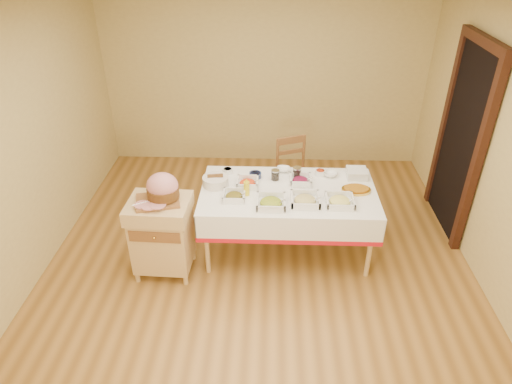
% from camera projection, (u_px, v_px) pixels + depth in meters
% --- Properties ---
extents(room_shell, '(5.00, 5.00, 5.00)m').
position_uv_depth(room_shell, '(259.00, 156.00, 4.20)').
color(room_shell, olive).
rests_on(room_shell, ground).
extents(doorway, '(0.09, 1.10, 2.20)m').
position_uv_depth(doorway, '(462.00, 138.00, 5.00)').
color(doorway, black).
rests_on(doorway, ground).
extents(dining_table, '(1.82, 1.02, 0.76)m').
position_uv_depth(dining_table, '(288.00, 203.00, 4.81)').
color(dining_table, tan).
rests_on(dining_table, ground).
extents(butcher_cart, '(0.62, 0.52, 0.84)m').
position_uv_depth(butcher_cart, '(162.00, 233.00, 4.57)').
color(butcher_cart, tan).
rests_on(butcher_cart, ground).
extents(dining_chair, '(0.52, 0.51, 0.91)m').
position_uv_depth(dining_chair, '(294.00, 174.00, 5.63)').
color(dining_chair, brown).
rests_on(dining_chair, ground).
extents(ham_on_board, '(0.43, 0.41, 0.29)m').
position_uv_depth(ham_on_board, '(162.00, 189.00, 4.34)').
color(ham_on_board, brown).
rests_on(ham_on_board, butcher_cart).
extents(serving_dish_a, '(0.23, 0.22, 0.10)m').
position_uv_depth(serving_dish_a, '(234.00, 196.00, 4.57)').
color(serving_dish_a, silver).
rests_on(serving_dish_a, dining_table).
extents(serving_dish_b, '(0.28, 0.28, 0.12)m').
position_uv_depth(serving_dish_b, '(271.00, 202.00, 4.46)').
color(serving_dish_b, silver).
rests_on(serving_dish_b, dining_table).
extents(serving_dish_c, '(0.28, 0.28, 0.12)m').
position_uv_depth(serving_dish_c, '(305.00, 200.00, 4.50)').
color(serving_dish_c, silver).
rests_on(serving_dish_c, dining_table).
extents(serving_dish_d, '(0.27, 0.27, 0.10)m').
position_uv_depth(serving_dish_d, '(340.00, 201.00, 4.49)').
color(serving_dish_d, silver).
rests_on(serving_dish_d, dining_table).
extents(serving_dish_e, '(0.24, 0.22, 0.11)m').
position_uv_depth(serving_dish_e, '(248.00, 183.00, 4.79)').
color(serving_dish_e, silver).
rests_on(serving_dish_e, dining_table).
extents(serving_dish_f, '(0.24, 0.23, 0.11)m').
position_uv_depth(serving_dish_f, '(301.00, 180.00, 4.84)').
color(serving_dish_f, silver).
rests_on(serving_dish_f, dining_table).
extents(small_bowl_left, '(0.11, 0.11, 0.05)m').
position_uv_depth(small_bowl_left, '(228.00, 170.00, 5.04)').
color(small_bowl_left, silver).
rests_on(small_bowl_left, dining_table).
extents(small_bowl_mid, '(0.13, 0.13, 0.06)m').
position_uv_depth(small_bowl_mid, '(255.00, 175.00, 4.95)').
color(small_bowl_mid, navy).
rests_on(small_bowl_mid, dining_table).
extents(small_bowl_right, '(0.12, 0.12, 0.06)m').
position_uv_depth(small_bowl_right, '(320.00, 172.00, 4.99)').
color(small_bowl_right, silver).
rests_on(small_bowl_right, dining_table).
extents(bowl_white_imported, '(0.16, 0.16, 0.04)m').
position_uv_depth(bowl_white_imported, '(283.00, 169.00, 5.08)').
color(bowl_white_imported, silver).
rests_on(bowl_white_imported, dining_table).
extents(bowl_small_imported, '(0.20, 0.20, 0.05)m').
position_uv_depth(bowl_small_imported, '(330.00, 174.00, 4.98)').
color(bowl_small_imported, silver).
rests_on(bowl_small_imported, dining_table).
extents(preserve_jar_left, '(0.09, 0.09, 0.12)m').
position_uv_depth(preserve_jar_left, '(275.00, 175.00, 4.90)').
color(preserve_jar_left, silver).
rests_on(preserve_jar_left, dining_table).
extents(preserve_jar_right, '(0.10, 0.10, 0.12)m').
position_uv_depth(preserve_jar_right, '(297.00, 173.00, 4.93)').
color(preserve_jar_right, silver).
rests_on(preserve_jar_right, dining_table).
extents(mustard_bottle, '(0.06, 0.06, 0.19)m').
position_uv_depth(mustard_bottle, '(247.00, 188.00, 4.61)').
color(mustard_bottle, yellow).
rests_on(mustard_bottle, dining_table).
extents(bread_basket, '(0.27, 0.27, 0.12)m').
position_uv_depth(bread_basket, '(215.00, 181.00, 4.79)').
color(bread_basket, silver).
rests_on(bread_basket, dining_table).
extents(plate_stack, '(0.21, 0.21, 0.09)m').
position_uv_depth(plate_stack, '(357.00, 173.00, 4.95)').
color(plate_stack, silver).
rests_on(plate_stack, dining_table).
extents(brass_platter, '(0.30, 0.22, 0.04)m').
position_uv_depth(brass_platter, '(356.00, 189.00, 4.71)').
color(brass_platter, gold).
rests_on(brass_platter, dining_table).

